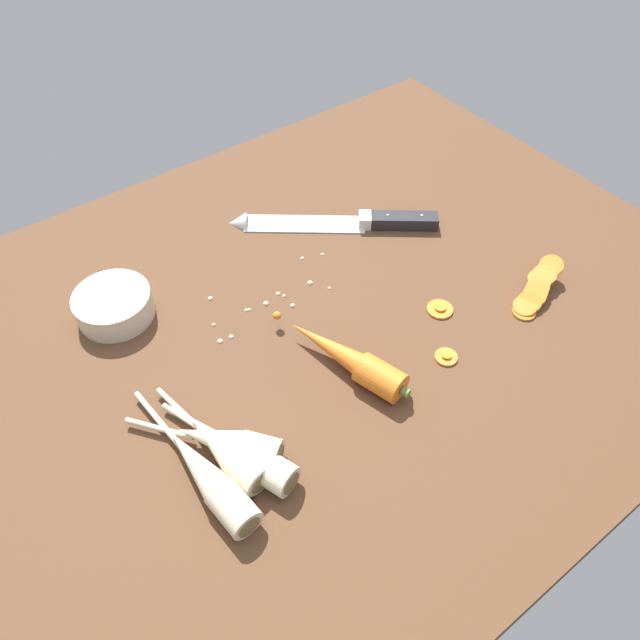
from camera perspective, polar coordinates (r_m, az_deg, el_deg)
ground_plane at (r=90.11cm, az=-0.76°, el=-0.72°), size 120.00×90.00×4.00cm
chefs_knife at (r=103.40cm, az=0.93°, el=9.08°), size 29.53×23.88×4.18cm
whole_carrot at (r=81.33cm, az=2.69°, el=-3.58°), size 8.83×21.72×4.20cm
parsnip_front at (r=75.03cm, az=-8.57°, el=-11.20°), size 14.04×17.30×4.00cm
parsnip_mid_left at (r=73.19cm, az=-10.35°, el=-14.15°), size 5.24×24.19×4.00cm
parsnip_mid_right at (r=73.92cm, az=-6.83°, el=-12.32°), size 8.82×19.48×4.00cm
parsnip_back at (r=74.68cm, az=-8.87°, el=-11.72°), size 6.03×19.61×4.00cm
carrot_slice_stack at (r=96.22cm, az=19.47°, el=2.76°), size 11.91×6.21×4.15cm
carrot_slice_stray_near at (r=85.44cm, az=11.63°, el=-3.30°), size 3.14×3.14×0.70cm
carrot_slice_stray_mid at (r=91.15cm, az=11.07°, el=1.06°), size 3.82×3.82×0.70cm
prep_bowl at (r=92.34cm, az=-18.59°, el=1.36°), size 11.00×11.00×4.00cm
mince_crumbs at (r=90.89cm, az=-5.04°, el=1.81°), size 22.87×9.44×0.86cm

